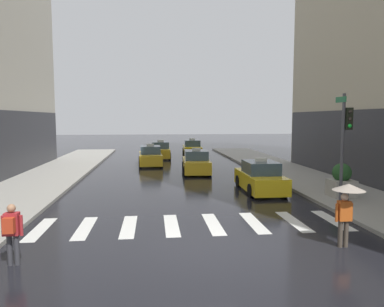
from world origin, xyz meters
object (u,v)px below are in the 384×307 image
(planter_near_corner, at_px, (341,181))
(taxi_lead, at_px, (260,178))
(traffic_light_pole, at_px, (345,133))
(pedestrian_with_backpack, at_px, (12,230))
(taxi_fourth, at_px, (161,151))
(taxi_fifth, at_px, (192,148))
(taxi_second, at_px, (196,163))
(pedestrian_with_umbrella, at_px, (347,198))
(taxi_third, at_px, (150,157))

(planter_near_corner, bearing_deg, taxi_lead, 145.62)
(traffic_light_pole, bearing_deg, pedestrian_with_backpack, -156.92)
(traffic_light_pole, relative_size, taxi_fourth, 1.05)
(taxi_fifth, bearing_deg, planter_near_corner, -77.42)
(taxi_lead, height_order, taxi_second, same)
(taxi_second, bearing_deg, pedestrian_with_umbrella, -80.04)
(traffic_light_pole, relative_size, taxi_second, 1.04)
(taxi_fourth, height_order, taxi_fifth, same)
(traffic_light_pole, relative_size, pedestrian_with_umbrella, 2.47)
(taxi_second, xyz_separation_m, taxi_third, (-3.30, 4.69, 0.00))
(taxi_fifth, height_order, pedestrian_with_umbrella, pedestrian_with_umbrella)
(taxi_third, xyz_separation_m, pedestrian_with_umbrella, (6.02, -20.18, 0.79))
(pedestrian_with_backpack, bearing_deg, traffic_light_pole, 23.08)
(pedestrian_with_umbrella, bearing_deg, taxi_fourth, 101.18)
(taxi_second, bearing_deg, taxi_fourth, 103.05)
(pedestrian_with_backpack, bearing_deg, pedestrian_with_umbrella, 2.41)
(planter_near_corner, bearing_deg, taxi_second, 122.67)
(taxi_fourth, bearing_deg, traffic_light_pole, -70.17)
(taxi_fourth, relative_size, taxi_fifth, 0.99)
(taxi_lead, relative_size, pedestrian_with_umbrella, 2.35)
(taxi_third, bearing_deg, taxi_second, -54.88)
(taxi_fourth, bearing_deg, pedestrian_with_backpack, -99.74)
(taxi_fifth, bearing_deg, taxi_lead, -85.49)
(taxi_fifth, relative_size, planter_near_corner, 2.88)
(taxi_lead, relative_size, taxi_fourth, 1.00)
(taxi_fifth, height_order, pedestrian_with_backpack, taxi_fifth)
(taxi_fifth, bearing_deg, taxi_third, -118.90)
(traffic_light_pole, distance_m, pedestrian_with_umbrella, 5.58)
(taxi_third, relative_size, planter_near_corner, 2.87)
(traffic_light_pole, bearing_deg, taxi_second, 115.65)
(pedestrian_with_backpack, bearing_deg, planter_near_corner, 27.49)
(taxi_fourth, bearing_deg, taxi_lead, -73.82)
(pedestrian_with_backpack, height_order, planter_near_corner, planter_near_corner)
(taxi_second, bearing_deg, pedestrian_with_backpack, -113.07)
(taxi_third, distance_m, pedestrian_with_backpack, 20.87)
(taxi_fourth, distance_m, planter_near_corner, 20.99)
(taxi_fourth, bearing_deg, planter_near_corner, -66.80)
(traffic_light_pole, bearing_deg, taxi_fourth, 109.83)
(taxi_lead, xyz_separation_m, planter_near_corner, (3.33, -2.28, 0.15))
(pedestrian_with_umbrella, distance_m, pedestrian_with_backpack, 9.51)
(taxi_second, bearing_deg, taxi_third, 125.12)
(taxi_fourth, xyz_separation_m, taxi_fifth, (3.39, 2.58, 0.00))
(taxi_third, height_order, pedestrian_with_backpack, taxi_third)
(traffic_light_pole, bearing_deg, taxi_fifth, 99.98)
(traffic_light_pole, bearing_deg, planter_near_corner, 63.40)
(taxi_fifth, distance_m, pedestrian_with_umbrella, 28.15)
(taxi_lead, relative_size, planter_near_corner, 2.84)
(taxi_third, bearing_deg, planter_near_corner, -56.49)
(taxi_second, height_order, taxi_third, same)
(taxi_fourth, distance_m, taxi_fifth, 4.26)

